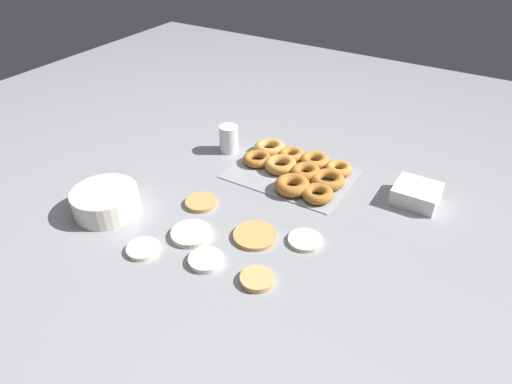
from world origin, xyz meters
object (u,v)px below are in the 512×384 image
pancake_0 (201,202)px  container_stack (416,194)px  donut_tray (297,169)px  pancake_2 (143,249)px  pancake_1 (191,234)px  pancake_3 (257,279)px  pancake_5 (206,260)px  pancake_6 (305,240)px  pancake_4 (255,236)px  paper_cup (229,139)px  batter_bowl (106,201)px

pancake_0 → container_stack: 0.62m
donut_tray → pancake_2: bearing=72.4°
donut_tray → container_stack: container_stack is taller
pancake_1 → pancake_3: same height
pancake_3 → pancake_5: 0.14m
pancake_0 → donut_tray: size_ratio=0.25×
pancake_0 → pancake_6: size_ratio=1.03×
pancake_3 → pancake_4: 0.16m
pancake_6 → paper_cup: paper_cup is taller
pancake_4 → container_stack: size_ratio=0.92×
donut_tray → pancake_1: bearing=76.7°
pancake_2 → paper_cup: (0.10, -0.54, 0.04)m
pancake_2 → batter_bowl: (0.20, -0.07, 0.03)m
batter_bowl → pancake_3: bearing=178.5°
pancake_3 → pancake_2: bearing=11.0°
donut_tray → paper_cup: bearing=-3.3°
pancake_0 → batter_bowl: (0.21, 0.16, 0.03)m
pancake_1 → paper_cup: bearing=-68.4°
pancake_4 → container_stack: 0.49m
pancake_4 → pancake_1: bearing=29.4°
donut_tray → container_stack: 0.37m
pancake_0 → pancake_5: (-0.15, 0.19, 0.00)m
pancake_5 → pancake_6: pancake_5 is taller
pancake_5 → donut_tray: size_ratio=0.23×
pancake_2 → donut_tray: (-0.17, -0.52, 0.01)m
batter_bowl → container_stack: bearing=-145.6°
donut_tray → batter_bowl: size_ratio=2.03×
pancake_0 → pancake_5: 0.24m
pancake_1 → paper_cup: paper_cup is taller
pancake_4 → donut_tray: (0.05, -0.33, 0.01)m
pancake_0 → pancake_3: 0.34m
pancake_2 → pancake_3: (-0.30, -0.06, 0.00)m
pancake_3 → pancake_4: bearing=-56.8°
pancake_2 → pancake_5: 0.17m
pancake_1 → pancake_6: pancake_1 is taller
pancake_1 → pancake_6: size_ratio=1.21×
pancake_3 → batter_bowl: batter_bowl is taller
batter_bowl → paper_cup: size_ratio=2.00×
batter_bowl → paper_cup: 0.48m
pancake_1 → paper_cup: size_ratio=1.18×
pancake_3 → batter_bowl: bearing=-1.5°
pancake_5 → batter_bowl: size_ratio=0.47×
pancake_0 → batter_bowl: bearing=38.6°
pancake_0 → container_stack: bearing=-147.3°
pancake_3 → container_stack: bearing=-113.9°
pancake_4 → pancake_6: same height
pancake_3 → pancake_5: (0.14, 0.01, -0.00)m
pancake_5 → pancake_4: bearing=-110.6°
pancake_0 → pancake_2: same height
pancake_5 → donut_tray: 0.47m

